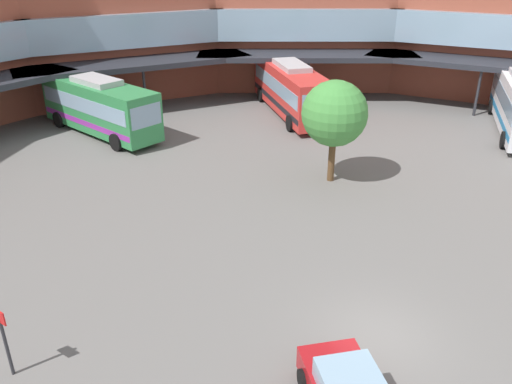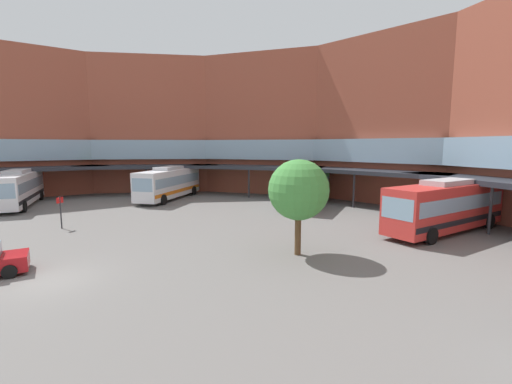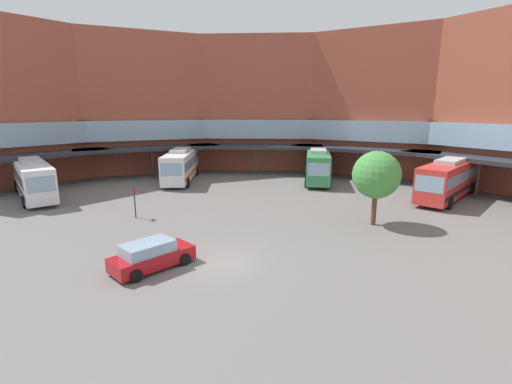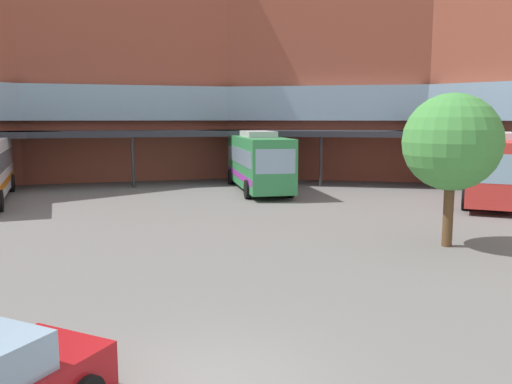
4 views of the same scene
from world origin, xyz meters
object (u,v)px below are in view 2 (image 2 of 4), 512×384
object	(u,v)px
bus_2	(307,188)
plaza_tree	(299,190)
bus_3	(18,188)
stop_sign_post	(60,209)
bus_4	(446,206)
bus_1	(169,183)

from	to	relation	value
bus_2	plaza_tree	bearing A→B (deg)	13.67
bus_3	stop_sign_post	world-z (taller)	bus_3
stop_sign_post	plaza_tree	bearing A→B (deg)	24.85
bus_2	plaza_tree	distance (m)	16.50
plaza_tree	bus_4	bearing A→B (deg)	70.11
bus_3	stop_sign_post	size ratio (longest dim) A/B	4.75
stop_sign_post	bus_4	bearing A→B (deg)	42.96
plaza_tree	bus_1	bearing A→B (deg)	165.98
bus_2	bus_4	xyz separation A→B (m)	(13.67, -1.73, 0.02)
bus_4	bus_3	bearing A→B (deg)	-48.75
bus_1	bus_2	distance (m)	16.11
bus_3	stop_sign_post	xyz separation A→B (m)	(13.76, 0.03, -0.40)
bus_1	bus_2	size ratio (longest dim) A/B	1.08
bus_4	plaza_tree	distance (m)	12.55
bus_4	plaza_tree	world-z (taller)	plaza_tree
plaza_tree	stop_sign_post	xyz separation A→B (m)	(-16.54, -7.66, -2.23)
bus_3	bus_1	bearing A→B (deg)	87.42
bus_1	stop_sign_post	distance (m)	15.37
bus_1	bus_3	world-z (taller)	bus_1
bus_3	stop_sign_post	bearing A→B (deg)	23.37
bus_3	plaza_tree	distance (m)	31.32
bus_1	stop_sign_post	xyz separation A→B (m)	(7.18, -13.58, -0.41)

